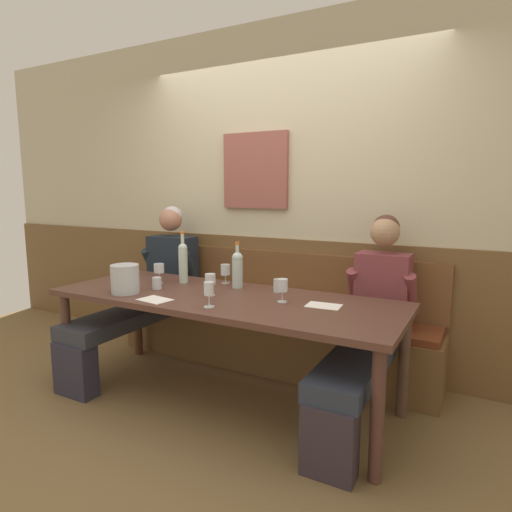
{
  "coord_description": "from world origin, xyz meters",
  "views": [
    {
      "loc": [
        1.56,
        -2.27,
        1.46
      ],
      "look_at": [
        0.09,
        0.45,
        0.98
      ],
      "focal_mm": 30.66,
      "sensor_mm": 36.0,
      "label": 1
    }
  ],
  "objects_px": {
    "person_right_seat": "(147,288)",
    "wine_glass_center_front": "(159,269)",
    "wine_glass_near_bucket": "(282,287)",
    "wine_glass_right_end": "(209,290)",
    "ice_bucket": "(125,279)",
    "water_tumbler_center": "(125,275)",
    "dining_table": "(223,306)",
    "wine_glass_center_rear": "(210,280)",
    "wine_bottle_amber_mid": "(183,261)",
    "water_tumbler_left": "(157,283)",
    "wine_bottle_clear_water": "(237,268)",
    "person_center_left_seat": "(370,319)",
    "wine_glass_left_end": "(225,271)",
    "wall_bench": "(268,333)",
    "water_tumbler_right": "(278,286)"
  },
  "relations": [
    {
      "from": "wall_bench",
      "to": "wine_glass_center_rear",
      "type": "xyz_separation_m",
      "value": [
        -0.08,
        -0.71,
        0.57
      ]
    },
    {
      "from": "person_right_seat",
      "to": "wine_glass_center_rear",
      "type": "relative_size",
      "value": 8.78
    },
    {
      "from": "wine_glass_center_rear",
      "to": "wine_glass_near_bucket",
      "type": "bearing_deg",
      "value": 8.66
    },
    {
      "from": "wine_glass_right_end",
      "to": "water_tumbler_right",
      "type": "xyz_separation_m",
      "value": [
        0.2,
        0.55,
        -0.06
      ]
    },
    {
      "from": "wine_glass_near_bucket",
      "to": "wine_glass_center_front",
      "type": "xyz_separation_m",
      "value": [
        -1.06,
        0.06,
        0.01
      ]
    },
    {
      "from": "wine_glass_left_end",
      "to": "wine_bottle_amber_mid",
      "type": "bearing_deg",
      "value": -154.87
    },
    {
      "from": "wine_bottle_clear_water",
      "to": "wine_glass_near_bucket",
      "type": "xyz_separation_m",
      "value": [
        0.46,
        -0.22,
        -0.04
      ]
    },
    {
      "from": "person_center_left_seat",
      "to": "wine_bottle_clear_water",
      "type": "bearing_deg",
      "value": -176.41
    },
    {
      "from": "person_right_seat",
      "to": "wine_glass_center_front",
      "type": "relative_size",
      "value": 8.62
    },
    {
      "from": "water_tumbler_center",
      "to": "wine_bottle_clear_water",
      "type": "bearing_deg",
      "value": 14.6
    },
    {
      "from": "ice_bucket",
      "to": "wine_glass_center_rear",
      "type": "relative_size",
      "value": 1.34
    },
    {
      "from": "wine_glass_left_end",
      "to": "water_tumbler_center",
      "type": "distance_m",
      "value": 0.79
    },
    {
      "from": "wine_glass_right_end",
      "to": "wine_glass_left_end",
      "type": "bearing_deg",
      "value": 113.96
    },
    {
      "from": "dining_table",
      "to": "water_tumbler_left",
      "type": "distance_m",
      "value": 0.54
    },
    {
      "from": "wine_bottle_amber_mid",
      "to": "wine_bottle_clear_water",
      "type": "distance_m",
      "value": 0.45
    },
    {
      "from": "dining_table",
      "to": "wall_bench",
      "type": "bearing_deg",
      "value": 90.0
    },
    {
      "from": "wine_glass_near_bucket",
      "to": "wine_glass_left_end",
      "type": "distance_m",
      "value": 0.69
    },
    {
      "from": "wine_glass_center_rear",
      "to": "water_tumbler_center",
      "type": "bearing_deg",
      "value": 175.64
    },
    {
      "from": "wine_bottle_amber_mid",
      "to": "water_tumbler_center",
      "type": "xyz_separation_m",
      "value": [
        -0.43,
        -0.18,
        -0.12
      ]
    },
    {
      "from": "wall_bench",
      "to": "water_tumbler_right",
      "type": "distance_m",
      "value": 0.71
    },
    {
      "from": "person_center_left_seat",
      "to": "wine_bottle_amber_mid",
      "type": "height_order",
      "value": "person_center_left_seat"
    },
    {
      "from": "wine_glass_near_bucket",
      "to": "water_tumbler_center",
      "type": "bearing_deg",
      "value": -179.51
    },
    {
      "from": "person_center_left_seat",
      "to": "wine_glass_center_front",
      "type": "height_order",
      "value": "person_center_left_seat"
    },
    {
      "from": "ice_bucket",
      "to": "water_tumbler_center",
      "type": "height_order",
      "value": "ice_bucket"
    },
    {
      "from": "person_right_seat",
      "to": "ice_bucket",
      "type": "xyz_separation_m",
      "value": [
        0.34,
        -0.58,
        0.22
      ]
    },
    {
      "from": "person_center_left_seat",
      "to": "water_tumbler_right",
      "type": "distance_m",
      "value": 0.66
    },
    {
      "from": "person_center_left_seat",
      "to": "wine_glass_center_front",
      "type": "bearing_deg",
      "value": -172.08
    },
    {
      "from": "dining_table",
      "to": "wine_glass_center_front",
      "type": "distance_m",
      "value": 0.68
    },
    {
      "from": "wine_glass_center_front",
      "to": "water_tumbler_center",
      "type": "distance_m",
      "value": 0.3
    },
    {
      "from": "water_tumbler_left",
      "to": "wine_glass_near_bucket",
      "type": "bearing_deg",
      "value": 5.81
    },
    {
      "from": "wall_bench",
      "to": "wine_bottle_amber_mid",
      "type": "relative_size",
      "value": 6.82
    },
    {
      "from": "person_right_seat",
      "to": "wine_bottle_clear_water",
      "type": "bearing_deg",
      "value": -3.67
    },
    {
      "from": "wine_glass_near_bucket",
      "to": "water_tumbler_center",
      "type": "height_order",
      "value": "wine_glass_near_bucket"
    },
    {
      "from": "wall_bench",
      "to": "ice_bucket",
      "type": "relative_size",
      "value": 13.6
    },
    {
      "from": "person_center_left_seat",
      "to": "water_tumbler_center",
      "type": "xyz_separation_m",
      "value": [
        -1.84,
        -0.29,
        0.17
      ]
    },
    {
      "from": "wine_glass_center_rear",
      "to": "wine_glass_center_front",
      "type": "height_order",
      "value": "wine_glass_center_front"
    },
    {
      "from": "person_center_left_seat",
      "to": "water_tumbler_left",
      "type": "height_order",
      "value": "person_center_left_seat"
    },
    {
      "from": "water_tumbler_left",
      "to": "wine_bottle_clear_water",
      "type": "bearing_deg",
      "value": 32.91
    },
    {
      "from": "ice_bucket",
      "to": "wine_glass_center_rear",
      "type": "xyz_separation_m",
      "value": [
        0.55,
        0.22,
        0.01
      ]
    },
    {
      "from": "wine_glass_center_front",
      "to": "water_tumbler_right",
      "type": "relative_size",
      "value": 1.64
    },
    {
      "from": "wall_bench",
      "to": "person_center_left_seat",
      "type": "relative_size",
      "value": 2.11
    },
    {
      "from": "dining_table",
      "to": "wine_glass_center_rear",
      "type": "height_order",
      "value": "wine_glass_center_rear"
    },
    {
      "from": "wine_bottle_amber_mid",
      "to": "water_tumbler_left",
      "type": "distance_m",
      "value": 0.29
    },
    {
      "from": "person_right_seat",
      "to": "wine_bottle_clear_water",
      "type": "xyz_separation_m",
      "value": [
        0.93,
        -0.06,
        0.26
      ]
    },
    {
      "from": "person_center_left_seat",
      "to": "wine_glass_center_rear",
      "type": "xyz_separation_m",
      "value": [
        -0.99,
        -0.35,
        0.22
      ]
    },
    {
      "from": "wine_bottle_clear_water",
      "to": "water_tumbler_right",
      "type": "xyz_separation_m",
      "value": [
        0.32,
        0.01,
        -0.1
      ]
    },
    {
      "from": "person_center_left_seat",
      "to": "ice_bucket",
      "type": "distance_m",
      "value": 1.66
    },
    {
      "from": "wall_bench",
      "to": "ice_bucket",
      "type": "height_order",
      "value": "ice_bucket"
    },
    {
      "from": "water_tumbler_left",
      "to": "wine_glass_right_end",
      "type": "bearing_deg",
      "value": -20.39
    },
    {
      "from": "wine_glass_near_bucket",
      "to": "wine_glass_right_end",
      "type": "height_order",
      "value": "wine_glass_right_end"
    }
  ]
}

